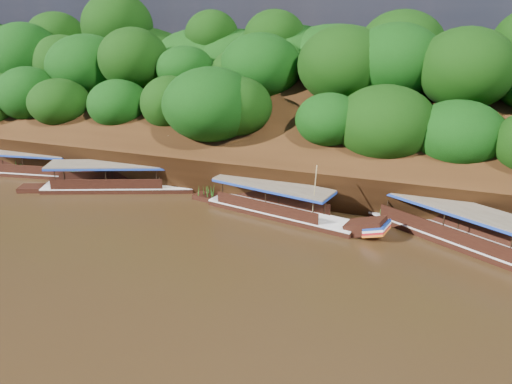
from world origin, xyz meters
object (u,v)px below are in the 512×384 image
boat_0 (473,240)px  boat_2 (128,184)px  boat_1 (289,211)px  boat_3 (43,170)px

boat_0 → boat_2: (-28.70, 1.89, -0.04)m
boat_1 → boat_2: 15.45m
boat_1 → boat_2: (-15.40, 1.16, -0.01)m
boat_0 → boat_3: bearing=-154.1°
boat_1 → boat_2: bearing=-172.8°
boat_1 → boat_3: (-25.54, 1.78, -0.04)m
boat_0 → boat_3: boat_0 is taller
boat_2 → boat_3: 10.16m
boat_3 → boat_2: bearing=-13.1°
boat_1 → boat_2: size_ratio=0.95×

